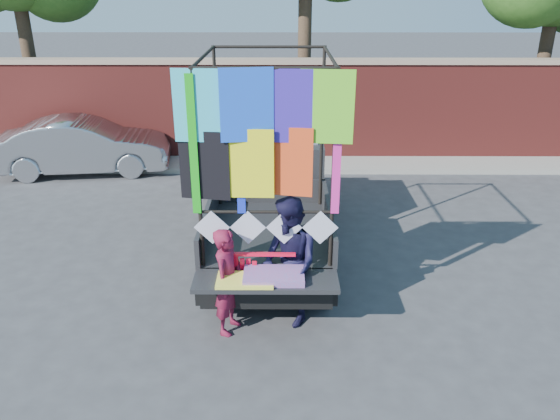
{
  "coord_description": "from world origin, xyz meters",
  "views": [
    {
      "loc": [
        0.42,
        -7.06,
        4.44
      ],
      "look_at": [
        0.38,
        -0.07,
        1.48
      ],
      "focal_mm": 35.0,
      "sensor_mm": 36.0,
      "label": 1
    }
  ],
  "objects_px": {
    "pickup_truck": "(271,192)",
    "sedan": "(84,146)",
    "woman": "(228,281)",
    "man": "(290,262)"
  },
  "relations": [
    {
      "from": "sedan",
      "to": "woman",
      "type": "bearing_deg",
      "value": -155.28
    },
    {
      "from": "pickup_truck",
      "to": "sedan",
      "type": "xyz_separation_m",
      "value": [
        -4.67,
        3.66,
        -0.21
      ]
    },
    {
      "from": "pickup_truck",
      "to": "woman",
      "type": "bearing_deg",
      "value": -99.6
    },
    {
      "from": "sedan",
      "to": "woman",
      "type": "xyz_separation_m",
      "value": [
        4.17,
        -6.63,
        0.08
      ]
    },
    {
      "from": "pickup_truck",
      "to": "woman",
      "type": "xyz_separation_m",
      "value": [
        -0.5,
        -2.97,
        -0.13
      ]
    },
    {
      "from": "pickup_truck",
      "to": "sedan",
      "type": "relative_size",
      "value": 1.36
    },
    {
      "from": "pickup_truck",
      "to": "sedan",
      "type": "distance_m",
      "value": 5.94
    },
    {
      "from": "pickup_truck",
      "to": "woman",
      "type": "relative_size",
      "value": 3.69
    },
    {
      "from": "pickup_truck",
      "to": "man",
      "type": "bearing_deg",
      "value": -83.46
    },
    {
      "from": "sedan",
      "to": "woman",
      "type": "height_order",
      "value": "woman"
    }
  ]
}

